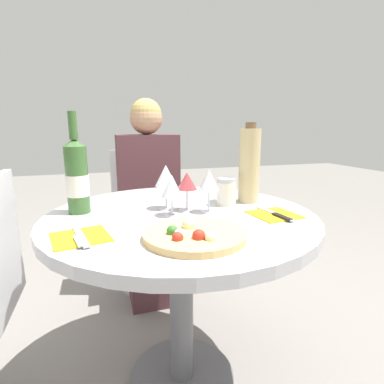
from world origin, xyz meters
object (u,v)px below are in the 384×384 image
(seated_diner, at_px, (151,208))
(wine_bottle, at_px, (77,177))
(tall_carafe, at_px, (249,165))
(chair_behind_diner, at_px, (148,219))
(dining_table, at_px, (181,246))
(pizza_large, at_px, (194,234))

(seated_diner, xyz_separation_m, wine_bottle, (-0.36, -0.62, 0.31))
(wine_bottle, xyz_separation_m, tall_carafe, (0.66, -0.04, 0.02))
(chair_behind_diner, height_order, wine_bottle, wine_bottle)
(dining_table, bearing_deg, seated_diner, 89.20)
(wine_bottle, distance_m, tall_carafe, 0.66)
(chair_behind_diner, bearing_deg, wine_bottle, 64.80)
(pizza_large, bearing_deg, tall_carafe, 44.26)
(dining_table, xyz_separation_m, chair_behind_diner, (0.01, 0.87, -0.16))
(dining_table, xyz_separation_m, seated_diner, (0.01, 0.73, -0.05))
(seated_diner, distance_m, tall_carafe, 0.79)
(pizza_large, distance_m, wine_bottle, 0.50)
(seated_diner, bearing_deg, dining_table, 89.20)
(dining_table, relative_size, chair_behind_diner, 1.11)
(dining_table, relative_size, seated_diner, 0.81)
(chair_behind_diner, xyz_separation_m, tall_carafe, (0.30, -0.80, 0.44))
(pizza_large, height_order, wine_bottle, wine_bottle)
(dining_table, height_order, chair_behind_diner, chair_behind_diner)
(seated_diner, distance_m, pizza_large, 1.01)
(dining_table, distance_m, pizza_large, 0.29)
(dining_table, height_order, tall_carafe, tall_carafe)
(pizza_large, bearing_deg, wine_bottle, 130.65)
(dining_table, bearing_deg, wine_bottle, 162.13)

